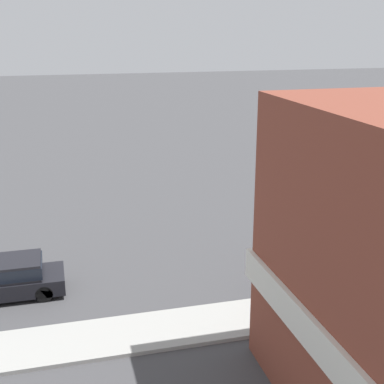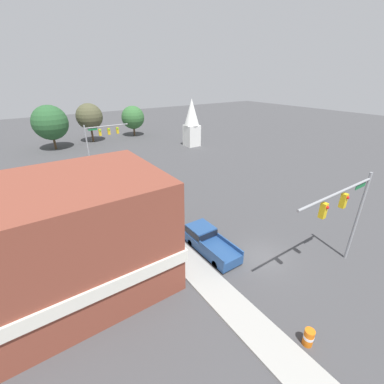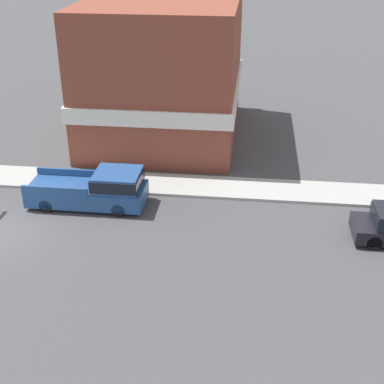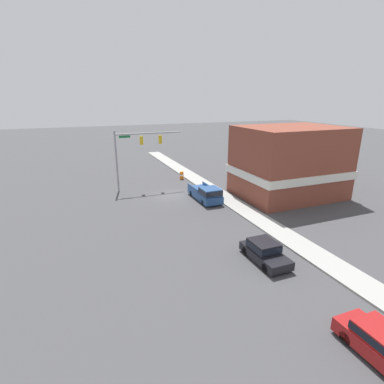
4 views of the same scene
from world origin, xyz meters
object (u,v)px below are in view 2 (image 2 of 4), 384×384
Objects in this scene: car_lead at (153,186)px; construction_barrel at (308,337)px; pickup_truck_parked at (208,240)px; car_second_ahead at (127,167)px.

construction_barrel is at bearing -95.41° from car_lead.
car_second_ahead is at bearing 85.86° from pickup_truck_parked.
car_lead reaches higher than construction_barrel.
car_second_ahead reaches higher than construction_barrel.
pickup_truck_parked is at bearing -96.67° from car_lead.
car_second_ahead is 0.80× the size of pickup_truck_parked.
construction_barrel is (-0.67, -10.36, -0.34)m from pickup_truck_parked.
car_second_ahead is 23.39m from pickup_truck_parked.
car_lead is 3.80× the size of construction_barrel.
car_lead is 9.48m from car_second_ahead.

